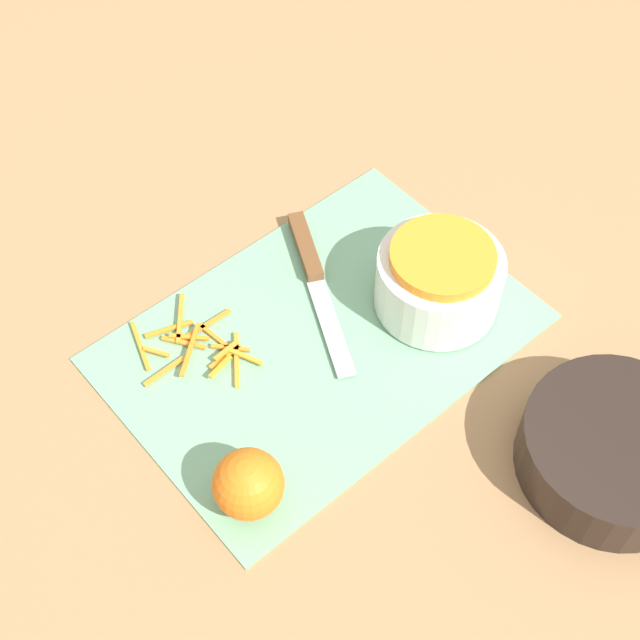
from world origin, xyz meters
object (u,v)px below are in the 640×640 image
(bowl_dark, at_px, (614,450))
(knife, at_px, (311,264))
(orange_left, at_px, (248,484))
(bowl_speckled, at_px, (439,278))

(bowl_dark, height_order, knife, bowl_dark)
(bowl_dark, relative_size, orange_left, 2.70)
(bowl_dark, xyz_separation_m, knife, (0.06, -0.41, -0.02))
(knife, bearing_deg, bowl_speckled, 55.60)
(bowl_speckled, distance_m, bowl_dark, 0.27)
(knife, bearing_deg, orange_left, -25.80)
(bowl_speckled, xyz_separation_m, orange_left, (0.33, 0.06, -0.01))
(bowl_speckled, height_order, bowl_dark, bowl_speckled)
(bowl_dark, relative_size, knife, 0.85)
(bowl_dark, bearing_deg, orange_left, -34.19)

